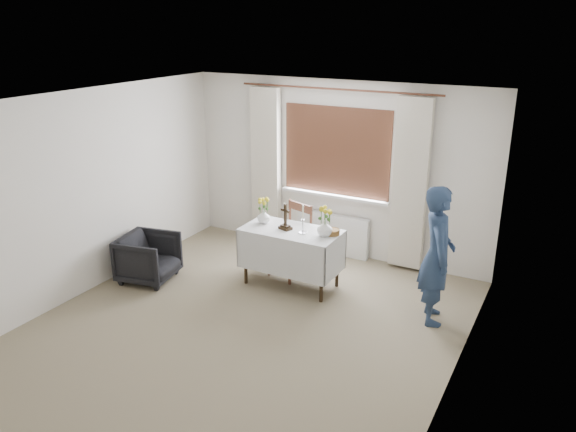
% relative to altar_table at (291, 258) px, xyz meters
% --- Properties ---
extents(ground, '(5.00, 5.00, 0.00)m').
position_rel_altar_table_xyz_m(ground, '(0.04, -1.21, -0.38)').
color(ground, gray).
rests_on(ground, ground).
extents(altar_table, '(1.24, 0.64, 0.76)m').
position_rel_altar_table_xyz_m(altar_table, '(0.00, 0.00, 0.00)').
color(altar_table, silver).
rests_on(altar_table, ground).
extents(wooden_chair, '(0.57, 0.57, 0.99)m').
position_rel_altar_table_xyz_m(wooden_chair, '(-0.15, 0.25, 0.11)').
color(wooden_chair, '#532A1C').
rests_on(wooden_chair, ground).
extents(armchair, '(0.80, 0.78, 0.62)m').
position_rel_altar_table_xyz_m(armchair, '(-1.72, -0.75, -0.07)').
color(armchair, black).
rests_on(armchair, ground).
extents(person, '(0.56, 0.68, 1.59)m').
position_rel_altar_table_xyz_m(person, '(1.83, -0.01, 0.42)').
color(person, navy).
rests_on(person, ground).
extents(radiator, '(1.10, 0.10, 0.60)m').
position_rel_altar_table_xyz_m(radiator, '(0.04, 1.21, -0.08)').
color(radiator, silver).
rests_on(radiator, ground).
extents(wooden_cross, '(0.18, 0.15, 0.33)m').
position_rel_altar_table_xyz_m(wooden_cross, '(-0.08, -0.01, 0.55)').
color(wooden_cross, black).
rests_on(wooden_cross, altar_table).
extents(candlestick_left, '(0.12, 0.12, 0.33)m').
position_rel_altar_table_xyz_m(candlestick_left, '(-0.12, 0.04, 0.55)').
color(candlestick_left, silver).
rests_on(candlestick_left, altar_table).
extents(candlestick_right, '(0.12, 0.12, 0.36)m').
position_rel_altar_table_xyz_m(candlestick_right, '(0.18, -0.03, 0.56)').
color(candlestick_right, silver).
rests_on(candlestick_right, altar_table).
extents(flower_vase_left, '(0.19, 0.19, 0.18)m').
position_rel_altar_table_xyz_m(flower_vase_left, '(-0.43, 0.06, 0.47)').
color(flower_vase_left, white).
rests_on(flower_vase_left, altar_table).
extents(flower_vase_right, '(0.24, 0.24, 0.20)m').
position_rel_altar_table_xyz_m(flower_vase_right, '(0.45, 0.01, 0.48)').
color(flower_vase_right, white).
rests_on(flower_vase_right, altar_table).
extents(wicker_basket, '(0.22, 0.22, 0.07)m').
position_rel_altar_table_xyz_m(wicker_basket, '(0.52, 0.10, 0.42)').
color(wicker_basket, brown).
rests_on(wicker_basket, altar_table).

